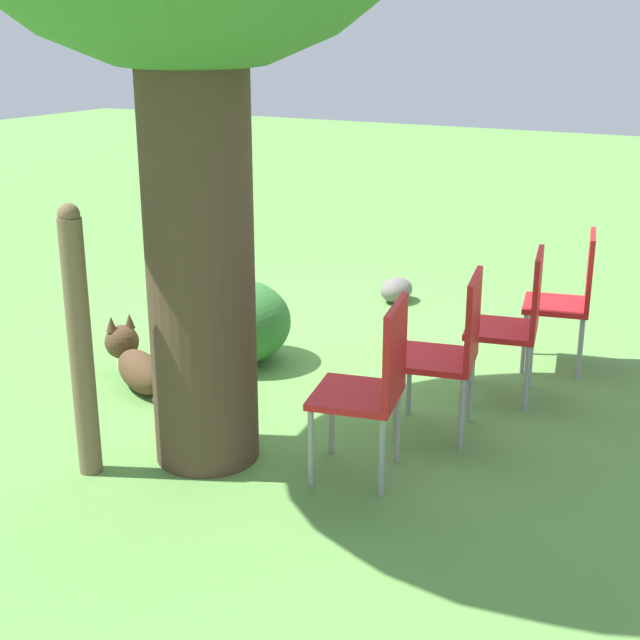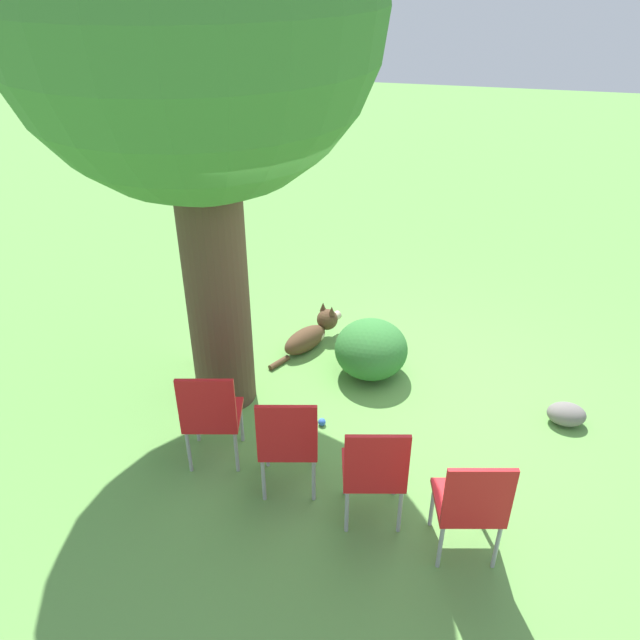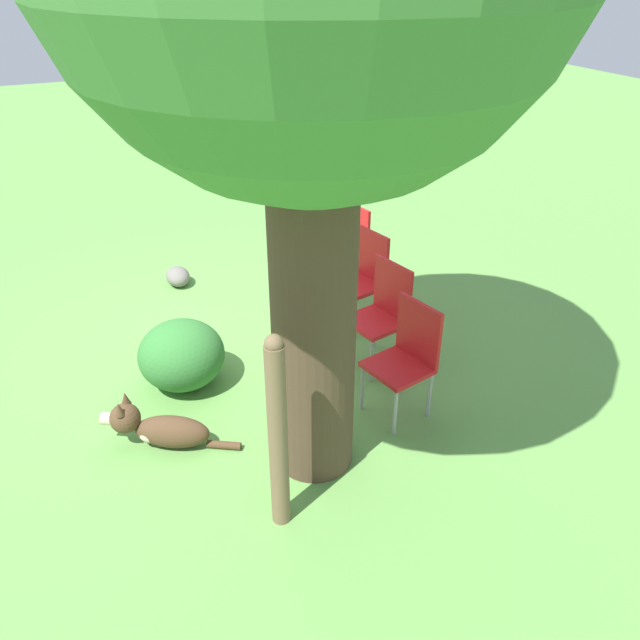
% 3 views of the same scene
% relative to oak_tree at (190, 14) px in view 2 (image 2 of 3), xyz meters
% --- Properties ---
extents(ground_plane, '(30.00, 30.00, 0.00)m').
position_rel_oak_tree_xyz_m(ground_plane, '(0.26, -1.56, -3.27)').
color(ground_plane, '#609947').
extents(oak_tree, '(2.74, 2.74, 4.71)m').
position_rel_oak_tree_xyz_m(oak_tree, '(0.00, 0.00, 0.00)').
color(oak_tree, '#4C3828').
rests_on(oak_tree, ground_plane).
extents(dog, '(0.93, 0.61, 0.40)m').
position_rel_oak_tree_xyz_m(dog, '(0.99, -0.60, -3.12)').
color(dog, '#513823').
rests_on(dog, ground_plane).
extents(fence_post, '(0.12, 0.12, 1.40)m').
position_rel_oak_tree_xyz_m(fence_post, '(0.43, 0.44, -2.56)').
color(fence_post, brown).
rests_on(fence_post, ground_plane).
extents(red_chair_0, '(0.50, 0.52, 0.93)m').
position_rel_oak_tree_xyz_m(red_chair_0, '(-1.36, -2.22, -2.74)').
color(red_chair_0, red).
rests_on(red_chair_0, ground_plane).
extents(red_chair_1, '(0.50, 0.52, 0.93)m').
position_rel_oak_tree_xyz_m(red_chair_1, '(-1.20, -1.55, -2.74)').
color(red_chair_1, red).
rests_on(red_chair_1, ground_plane).
extents(red_chair_2, '(0.50, 0.52, 0.93)m').
position_rel_oak_tree_xyz_m(red_chair_2, '(-1.03, -0.88, -2.74)').
color(red_chair_2, red).
rests_on(red_chair_2, ground_plane).
extents(red_chair_3, '(0.50, 0.52, 0.93)m').
position_rel_oak_tree_xyz_m(red_chair_3, '(-0.87, -0.21, -2.74)').
color(red_chair_3, red).
rests_on(red_chair_3, ground_plane).
extents(tennis_ball, '(0.07, 0.07, 0.07)m').
position_rel_oak_tree_xyz_m(tennis_ball, '(-0.23, -0.97, -3.23)').
color(tennis_ball, blue).
rests_on(tennis_ball, ground_plane).
extents(garden_rock, '(0.25, 0.34, 0.20)m').
position_rel_oak_tree_xyz_m(garden_rock, '(0.26, -3.09, -3.17)').
color(garden_rock, slate).
rests_on(garden_rock, ground_plane).
extents(low_shrub, '(0.71, 0.71, 0.57)m').
position_rel_oak_tree_xyz_m(low_shrub, '(0.64, -1.27, -2.98)').
color(low_shrub, '#337533').
rests_on(low_shrub, ground_plane).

